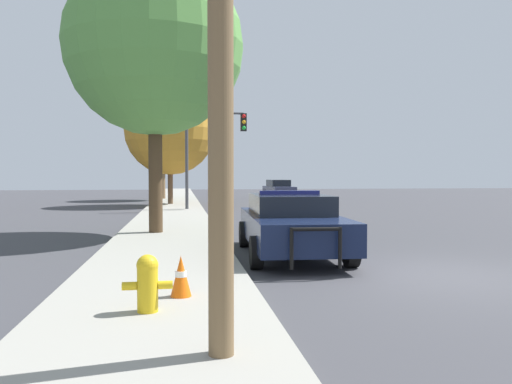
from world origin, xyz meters
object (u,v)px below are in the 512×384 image
object	(u,v)px
fire_hydrant	(148,281)
police_car	(291,223)
tree_sidewalk_mid	(170,130)
traffic_cone	(181,276)
traffic_light	(211,140)
tree_sidewalk_near	(155,47)
tree_sidewalk_far	(162,135)
car_background_oncoming	(279,189)

from	to	relation	value
fire_hydrant	police_car	bearing A→B (deg)	58.79
tree_sidewalk_mid	traffic_cone	world-z (taller)	tree_sidewalk_mid
traffic_light	tree_sidewalk_near	world-z (taller)	tree_sidewalk_near
tree_sidewalk_far	police_car	bearing A→B (deg)	-81.51
tree_sidewalk_near	traffic_cone	bearing A→B (deg)	-84.77
police_car	traffic_light	bearing A→B (deg)	-83.38
tree_sidewalk_near	tree_sidewalk_far	size ratio (longest dim) A/B	1.21
tree_sidewalk_mid	traffic_cone	xyz separation A→B (m)	(0.61, -22.96, -4.11)
fire_hydrant	tree_sidewalk_mid	distance (m)	24.04
police_car	fire_hydrant	size ratio (longest dim) A/B	7.09
police_car	fire_hydrant	bearing A→B (deg)	61.53
fire_hydrant	tree_sidewalk_near	size ratio (longest dim) A/B	0.09
car_background_oncoming	tree_sidewalk_far	bearing A→B (deg)	0.23
police_car	tree_sidewalk_mid	xyz separation A→B (m)	(-3.10, 18.91, 3.78)
tree_sidewalk_far	traffic_cone	bearing A→B (deg)	-87.42
fire_hydrant	tree_sidewalk_far	distance (m)	30.74
fire_hydrant	tree_sidewalk_far	bearing A→B (deg)	91.74
fire_hydrant	tree_sidewalk_near	bearing A→B (deg)	92.12
traffic_light	car_background_oncoming	distance (m)	13.57
police_car	tree_sidewalk_far	xyz separation A→B (m)	(-3.83, 25.64, 3.96)
fire_hydrant	traffic_light	size ratio (longest dim) A/B	0.14
tree_sidewalk_near	tree_sidewalk_mid	xyz separation A→B (m)	(0.13, 14.86, -1.12)
tree_sidewalk_far	tree_sidewalk_mid	world-z (taller)	tree_sidewalk_mid
tree_sidewalk_near	fire_hydrant	bearing A→B (deg)	-87.88
car_background_oncoming	tree_sidewalk_mid	xyz separation A→B (m)	(-8.00, -7.22, 3.75)
traffic_light	tree_sidewalk_mid	bearing A→B (deg)	114.54
traffic_cone	police_car	bearing A→B (deg)	58.46
tree_sidewalk_mid	tree_sidewalk_near	bearing A→B (deg)	-90.50
tree_sidewalk_near	traffic_cone	size ratio (longest dim) A/B	14.09
tree_sidewalk_far	car_background_oncoming	bearing A→B (deg)	3.15
fire_hydrant	tree_sidewalk_near	xyz separation A→B (m)	(-0.33, 8.84, 5.13)
tree_sidewalk_near	tree_sidewalk_far	distance (m)	21.63
traffic_light	police_car	bearing A→B (deg)	-86.12
car_background_oncoming	tree_sidewalk_far	distance (m)	9.59
police_car	tree_sidewalk_near	bearing A→B (deg)	-48.62
police_car	traffic_cone	world-z (taller)	police_car
tree_sidewalk_near	traffic_light	bearing A→B (deg)	77.44
traffic_light	tree_sidewalk_near	size ratio (longest dim) A/B	0.61
tree_sidewalk_far	tree_sidewalk_mid	xyz separation A→B (m)	(0.73, -6.74, -0.18)
fire_hydrant	car_background_oncoming	size ratio (longest dim) A/B	0.17
fire_hydrant	car_background_oncoming	bearing A→B (deg)	75.83
tree_sidewalk_near	tree_sidewalk_far	bearing A→B (deg)	91.58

